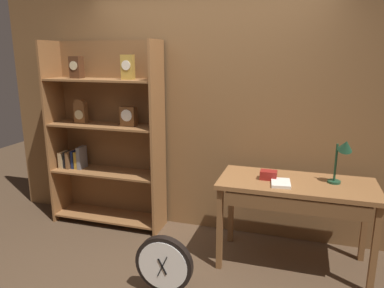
{
  "coord_description": "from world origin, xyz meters",
  "views": [
    {
      "loc": [
        0.97,
        -2.37,
        1.91
      ],
      "look_at": [
        0.0,
        0.8,
        1.09
      ],
      "focal_mm": 34.06,
      "sensor_mm": 36.0,
      "label": 1
    }
  ],
  "objects_px": {
    "toolbox_small": "(268,175)",
    "open_repair_manual": "(281,183)",
    "workbench": "(296,193)",
    "round_clock_large": "(164,266)",
    "bookshelf": "(105,137)",
    "desk_lamp": "(343,152)"
  },
  "relations": [
    {
      "from": "desk_lamp",
      "to": "toolbox_small",
      "type": "height_order",
      "value": "desk_lamp"
    },
    {
      "from": "workbench",
      "to": "round_clock_large",
      "type": "xyz_separation_m",
      "value": [
        -0.96,
        -0.75,
        -0.45
      ]
    },
    {
      "from": "workbench",
      "to": "open_repair_manual",
      "type": "height_order",
      "value": "open_repair_manual"
    },
    {
      "from": "toolbox_small",
      "to": "open_repair_manual",
      "type": "bearing_deg",
      "value": -41.66
    },
    {
      "from": "toolbox_small",
      "to": "open_repair_manual",
      "type": "height_order",
      "value": "toolbox_small"
    },
    {
      "from": "bookshelf",
      "to": "open_repair_manual",
      "type": "xyz_separation_m",
      "value": [
        1.95,
        -0.43,
        -0.18
      ]
    },
    {
      "from": "bookshelf",
      "to": "round_clock_large",
      "type": "relative_size",
      "value": 3.97
    },
    {
      "from": "workbench",
      "to": "bookshelf",
      "type": "bearing_deg",
      "value": 170.54
    },
    {
      "from": "open_repair_manual",
      "to": "round_clock_large",
      "type": "bearing_deg",
      "value": -147.76
    },
    {
      "from": "bookshelf",
      "to": "round_clock_large",
      "type": "distance_m",
      "value": 1.73
    },
    {
      "from": "workbench",
      "to": "toolbox_small",
      "type": "height_order",
      "value": "toolbox_small"
    },
    {
      "from": "workbench",
      "to": "desk_lamp",
      "type": "distance_m",
      "value": 0.53
    },
    {
      "from": "open_repair_manual",
      "to": "bookshelf",
      "type": "bearing_deg",
      "value": 161.29
    },
    {
      "from": "desk_lamp",
      "to": "open_repair_manual",
      "type": "bearing_deg",
      "value": -164.07
    },
    {
      "from": "toolbox_small",
      "to": "workbench",
      "type": "bearing_deg",
      "value": -3.93
    },
    {
      "from": "round_clock_large",
      "to": "open_repair_manual",
      "type": "bearing_deg",
      "value": 38.44
    },
    {
      "from": "bookshelf",
      "to": "round_clock_large",
      "type": "bearing_deg",
      "value": -44.29
    },
    {
      "from": "desk_lamp",
      "to": "toolbox_small",
      "type": "distance_m",
      "value": 0.66
    },
    {
      "from": "bookshelf",
      "to": "workbench",
      "type": "bearing_deg",
      "value": -9.46
    },
    {
      "from": "workbench",
      "to": "toolbox_small",
      "type": "relative_size",
      "value": 9.29
    },
    {
      "from": "bookshelf",
      "to": "desk_lamp",
      "type": "bearing_deg",
      "value": -6.86
    },
    {
      "from": "workbench",
      "to": "toolbox_small",
      "type": "bearing_deg",
      "value": 176.07
    }
  ]
}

